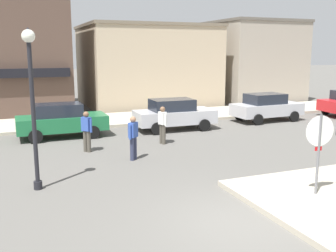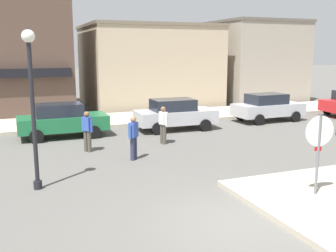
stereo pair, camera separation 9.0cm
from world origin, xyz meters
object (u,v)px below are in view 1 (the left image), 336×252
object	(u,v)px
parked_car_third	(266,107)
pedestrian_crossing_far	(133,137)
parked_car_second	(174,114)
parked_car_nearest	(61,120)
stop_sign	(319,144)
pedestrian_kerb_side	(163,124)
lamp_post	(32,86)
pedestrian_crossing_near	(87,130)

from	to	relation	value
parked_car_third	pedestrian_crossing_far	world-z (taller)	pedestrian_crossing_far
parked_car_second	pedestrian_crossing_far	bearing A→B (deg)	-127.57
parked_car_nearest	pedestrian_crossing_far	world-z (taller)	pedestrian_crossing_far
parked_car_second	parked_car_third	world-z (taller)	same
stop_sign	parked_car_third	xyz separation A→B (m)	(5.92, 10.49, -0.71)
pedestrian_crossing_far	parked_car_second	bearing A→B (deg)	52.43
parked_car_nearest	stop_sign	bearing A→B (deg)	-62.70
parked_car_nearest	pedestrian_kerb_side	distance (m)	4.84
parked_car_third	pedestrian_crossing_far	size ratio (longest dim) A/B	2.53
parked_car_second	stop_sign	bearing A→B (deg)	-90.57
lamp_post	parked_car_second	size ratio (longest dim) A/B	1.13
stop_sign	pedestrian_crossing_near	xyz separation A→B (m)	(-4.77, 7.30, -0.65)
lamp_post	parked_car_nearest	distance (m)	7.32
lamp_post	parked_car_nearest	xyz separation A→B (m)	(1.50, 6.84, -2.15)
stop_sign	pedestrian_kerb_side	xyz separation A→B (m)	(-1.53, 7.46, -0.65)
pedestrian_crossing_near	pedestrian_kerb_side	distance (m)	3.25
pedestrian_crossing_far	stop_sign	bearing A→B (deg)	-58.32
lamp_post	pedestrian_kerb_side	xyz separation A→B (m)	(5.35, 3.90, -2.09)
stop_sign	pedestrian_kerb_side	size ratio (longest dim) A/B	1.43
parked_car_third	stop_sign	bearing A→B (deg)	-119.45
lamp_post	parked_car_second	world-z (taller)	lamp_post
lamp_post	parked_car_third	bearing A→B (deg)	28.41
stop_sign	parked_car_nearest	world-z (taller)	stop_sign
parked_car_second	pedestrian_crossing_near	distance (m)	5.61
stop_sign	pedestrian_crossing_near	distance (m)	8.75
parked_car_third	pedestrian_crossing_far	xyz separation A→B (m)	(-9.33, -4.96, 0.06)
parked_car_third	parked_car_nearest	bearing A→B (deg)	-179.58
lamp_post	parked_car_nearest	world-z (taller)	lamp_post
parked_car_nearest	parked_car_second	distance (m)	5.48
stop_sign	pedestrian_crossing_near	bearing A→B (deg)	123.14
lamp_post	pedestrian_kerb_side	size ratio (longest dim) A/B	2.82
pedestrian_crossing_near	pedestrian_kerb_side	size ratio (longest dim) A/B	1.00
stop_sign	parked_car_third	world-z (taller)	stop_sign
pedestrian_crossing_near	pedestrian_crossing_far	distance (m)	2.24
parked_car_nearest	pedestrian_kerb_side	size ratio (longest dim) A/B	2.49
lamp_post	parked_car_nearest	bearing A→B (deg)	77.60
pedestrian_crossing_far	pedestrian_kerb_side	bearing A→B (deg)	45.77
lamp_post	pedestrian_kerb_side	distance (m)	6.94
lamp_post	pedestrian_crossing_near	world-z (taller)	lamp_post
stop_sign	parked_car_second	size ratio (longest dim) A/B	0.57
lamp_post	pedestrian_kerb_side	bearing A→B (deg)	36.08
pedestrian_kerb_side	parked_car_third	bearing A→B (deg)	22.11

